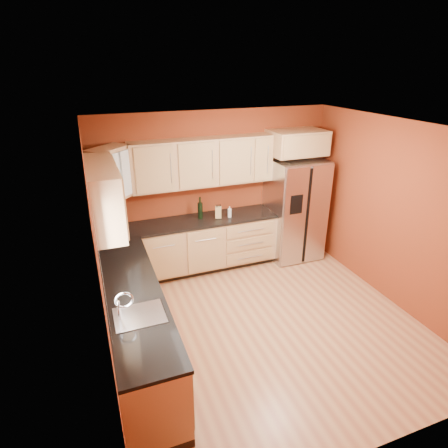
{
  "coord_description": "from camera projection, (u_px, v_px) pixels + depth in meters",
  "views": [
    {
      "loc": [
        -1.98,
        -3.7,
        3.28
      ],
      "look_at": [
        -0.25,
        0.9,
        1.14
      ],
      "focal_mm": 30.0,
      "sensor_mm": 36.0,
      "label": 1
    }
  ],
  "objects": [
    {
      "name": "base_cabinets_left",
      "position": [
        136.0,
        325.0,
        4.4
      ],
      "size": [
        0.6,
        2.8,
        0.88
      ],
      "primitive_type": "cube",
      "color": "tan",
      "rests_on": "floor"
    },
    {
      "name": "floor",
      "position": [
        264.0,
        322.0,
        5.12
      ],
      "size": [
        4.0,
        4.0,
        0.0
      ],
      "primitive_type": "plane",
      "color": "#A3603F",
      "rests_on": "ground"
    },
    {
      "name": "knife_block",
      "position": [
        218.0,
        212.0,
        6.12
      ],
      "size": [
        0.12,
        0.12,
        0.2
      ],
      "primitive_type": "cube",
      "rotation": [
        0.0,
        0.0,
        -0.33
      ],
      "color": "tan",
      "rests_on": "countertop_back"
    },
    {
      "name": "wall_back",
      "position": [
        215.0,
        189.0,
        6.32
      ],
      "size": [
        4.0,
        0.04,
        2.6
      ],
      "primitive_type": "cube",
      "color": "maroon",
      "rests_on": "floor"
    },
    {
      "name": "base_cabinets_back",
      "position": [
        190.0,
        247.0,
        6.23
      ],
      "size": [
        2.9,
        0.6,
        0.88
      ],
      "primitive_type": "cube",
      "color": "tan",
      "rests_on": "floor"
    },
    {
      "name": "countertop_left",
      "position": [
        133.0,
        291.0,
        4.22
      ],
      "size": [
        0.62,
        2.8,
        0.04
      ],
      "primitive_type": "cube",
      "color": "black",
      "rests_on": "base_cabinets_left"
    },
    {
      "name": "upper_cabinets_back",
      "position": [
        203.0,
        162.0,
        5.89
      ],
      "size": [
        2.3,
        0.33,
        0.75
      ],
      "primitive_type": "cube",
      "color": "tan",
      "rests_on": "wall_back"
    },
    {
      "name": "wine_bottle_a",
      "position": [
        114.0,
        221.0,
        5.59
      ],
      "size": [
        0.09,
        0.09,
        0.36
      ],
      "primitive_type": null,
      "rotation": [
        0.0,
        0.0,
        0.12
      ],
      "color": "black",
      "rests_on": "countertop_back"
    },
    {
      "name": "wall_left",
      "position": [
        99.0,
        265.0,
        3.96
      ],
      "size": [
        0.04,
        4.0,
        2.6
      ],
      "primitive_type": "cube",
      "color": "maroon",
      "rests_on": "floor"
    },
    {
      "name": "refrigerator",
      "position": [
        294.0,
        209.0,
        6.6
      ],
      "size": [
        0.9,
        0.75,
        1.78
      ],
      "primitive_type": "cube",
      "color": "#B4B4B9",
      "rests_on": "floor"
    },
    {
      "name": "window",
      "position": [
        102.0,
        267.0,
        3.44
      ],
      "size": [
        0.03,
        0.9,
        1.0
      ],
      "primitive_type": "cube",
      "color": "white",
      "rests_on": "wall_left"
    },
    {
      "name": "corner_upper_cabinet",
      "position": [
        111.0,
        174.0,
        5.29
      ],
      "size": [
        0.67,
        0.67,
        0.75
      ],
      "primitive_type": "cube",
      "rotation": [
        0.0,
        0.0,
        0.79
      ],
      "color": "tan",
      "rests_on": "wall_back"
    },
    {
      "name": "canister_left",
      "position": [
        107.0,
        225.0,
        5.6
      ],
      "size": [
        0.17,
        0.17,
        0.22
      ],
      "primitive_type": "cylinder",
      "rotation": [
        0.0,
        0.0,
        0.3
      ],
      "color": "#B4B4B9",
      "rests_on": "countertop_back"
    },
    {
      "name": "sink_faucet",
      "position": [
        138.0,
        303.0,
        3.72
      ],
      "size": [
        0.5,
        0.42,
        0.3
      ],
      "primitive_type": null,
      "color": "silver",
      "rests_on": "countertop_left"
    },
    {
      "name": "soap_dispenser",
      "position": [
        230.0,
        212.0,
        6.15
      ],
      "size": [
        0.07,
        0.07,
        0.19
      ],
      "primitive_type": "cylinder",
      "rotation": [
        0.0,
        0.0,
        -0.06
      ],
      "color": "silver",
      "rests_on": "countertop_back"
    },
    {
      "name": "canister_right",
      "position": [
        121.0,
        226.0,
        5.6
      ],
      "size": [
        0.17,
        0.17,
        0.2
      ],
      "primitive_type": "cylinder",
      "rotation": [
        0.0,
        0.0,
        -0.43
      ],
      "color": "#B4B4B9",
      "rests_on": "countertop_back"
    },
    {
      "name": "wine_bottle_b",
      "position": [
        200.0,
        208.0,
        6.06
      ],
      "size": [
        0.09,
        0.09,
        0.37
      ],
      "primitive_type": null,
      "rotation": [
        0.0,
        0.0,
        0.06
      ],
      "color": "black",
      "rests_on": "countertop_back"
    },
    {
      "name": "wall_right",
      "position": [
        396.0,
        215.0,
        5.25
      ],
      "size": [
        0.04,
        4.0,
        2.6
      ],
      "primitive_type": "cube",
      "color": "maroon",
      "rests_on": "floor"
    },
    {
      "name": "countertop_back",
      "position": [
        189.0,
        222.0,
        6.04
      ],
      "size": [
        2.9,
        0.62,
        0.04
      ],
      "primitive_type": "cube",
      "color": "black",
      "rests_on": "base_cabinets_back"
    },
    {
      "name": "over_fridge_cabinet",
      "position": [
        297.0,
        142.0,
        6.2
      ],
      "size": [
        0.92,
        0.6,
        0.4
      ],
      "primitive_type": "cube",
      "color": "tan",
      "rests_on": "wall_back"
    },
    {
      "name": "upper_cabinets_left",
      "position": [
        104.0,
        196.0,
        4.42
      ],
      "size": [
        0.33,
        1.35,
        0.75
      ],
      "primitive_type": "cube",
      "color": "tan",
      "rests_on": "wall_left"
    },
    {
      "name": "wall_front",
      "position": [
        386.0,
        341.0,
        2.89
      ],
      "size": [
        4.0,
        0.04,
        2.6
      ],
      "primitive_type": "cube",
      "color": "maroon",
      "rests_on": "floor"
    },
    {
      "name": "ceiling",
      "position": [
        274.0,
        129.0,
        4.09
      ],
      "size": [
        4.0,
        4.0,
        0.0
      ],
      "primitive_type": "plane",
      "color": "white",
      "rests_on": "wall_back"
    }
  ]
}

